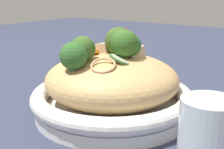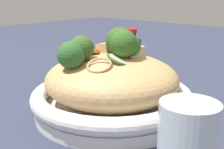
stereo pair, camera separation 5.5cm
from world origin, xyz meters
name	(u,v)px [view 2 (the right image)]	position (x,y,z in m)	size (l,w,h in m)	color
ground_plane	(112,113)	(0.00, 0.00, 0.00)	(3.00, 3.00, 0.00)	#31374E
serving_bowl	(112,100)	(0.00, 0.00, 0.03)	(0.30, 0.30, 0.05)	white
noodle_heap	(112,79)	(0.00, 0.00, 0.07)	(0.25, 0.25, 0.10)	tan
broccoli_florets	(105,47)	(0.00, -0.02, 0.13)	(0.12, 0.17, 0.07)	#97B569
carrot_coins	(90,53)	(-0.04, -0.01, 0.11)	(0.06, 0.05, 0.02)	orange
zucchini_slices	(128,56)	(0.02, 0.02, 0.11)	(0.08, 0.14, 0.03)	beige
chicken_chunks	(121,52)	(0.00, 0.02, 0.12)	(0.09, 0.05, 0.03)	#D0B289
soy_sauce_bottle	(131,57)	(-0.13, 0.23, 0.05)	(0.05, 0.05, 0.13)	black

